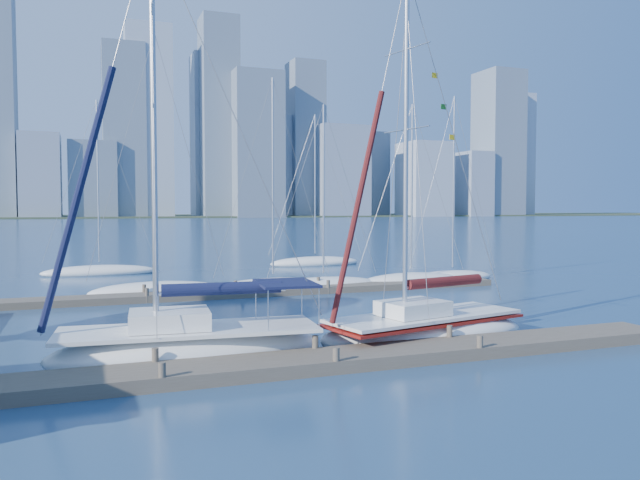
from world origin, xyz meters
name	(u,v)px	position (x,y,z in m)	size (l,w,h in m)	color
ground	(325,367)	(0.00, 0.00, 0.00)	(700.00, 700.00, 0.00)	navy
near_dock	(325,361)	(0.00, 0.00, 0.20)	(26.00, 2.00, 0.40)	#50473B
far_dock	(256,292)	(2.00, 16.00, 0.18)	(30.00, 1.80, 0.36)	#50473B
far_shore	(102,217)	(0.00, 320.00, 0.00)	(800.00, 100.00, 1.50)	#38472D
sailboat_navy	(189,327)	(-3.78, 2.39, 1.08)	(9.07, 3.65, 14.24)	white
sailboat_maroon	(424,311)	(4.81, 2.32, 1.09)	(8.63, 4.40, 13.76)	white
bg_boat_1	(158,290)	(-3.17, 17.98, 0.29)	(7.59, 2.56, 14.91)	white
bg_boat_2	(273,286)	(3.46, 17.66, 0.26)	(7.24, 2.42, 12.82)	white
bg_boat_3	(324,285)	(6.56, 17.41, 0.24)	(7.42, 2.65, 11.40)	white
bg_boat_4	(411,280)	(12.54, 17.38, 0.26)	(7.26, 3.63, 11.79)	white
bg_boat_5	(452,276)	(16.38, 18.59, 0.25)	(6.31, 3.09, 12.65)	white
bg_boat_6	(100,271)	(-6.03, 30.45, 0.25)	(8.34, 3.94, 13.03)	white
bg_boat_7	(315,262)	(11.32, 31.98, 0.26)	(8.24, 3.88, 13.08)	white
skyline	(134,142)	(14.44, 290.64, 35.84)	(503.75, 51.31, 125.51)	gray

